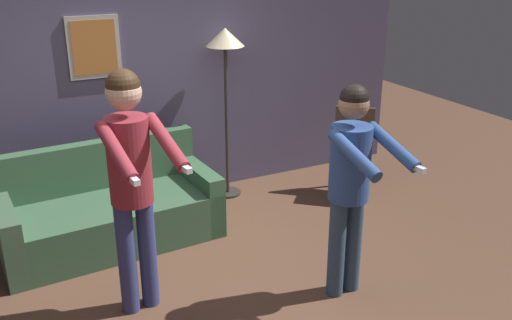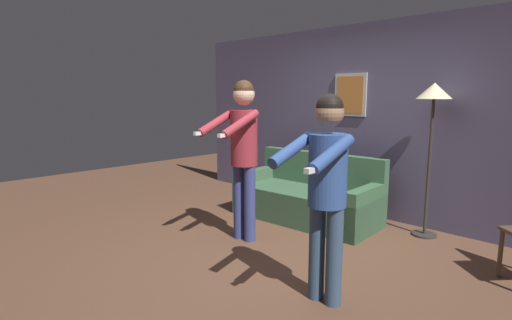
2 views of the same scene
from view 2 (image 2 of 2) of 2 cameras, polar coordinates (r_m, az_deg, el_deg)
ground_plane at (r=4.31m, az=1.50°, el=-13.29°), size 12.00×12.00×0.00m
back_wall_assembly at (r=5.65m, az=15.86°, el=5.38°), size 6.40×0.09×2.60m
couch at (r=5.41m, az=7.34°, el=-5.53°), size 1.95×0.96×0.87m
torchiere_lamp at (r=4.97m, az=24.00°, el=7.16°), size 0.39×0.39×1.79m
person_standing_left at (r=4.44m, az=-1.89°, el=2.34°), size 0.48×0.75×1.81m
person_standing_right at (r=3.12m, az=10.00°, el=-2.87°), size 0.46×0.69×1.66m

